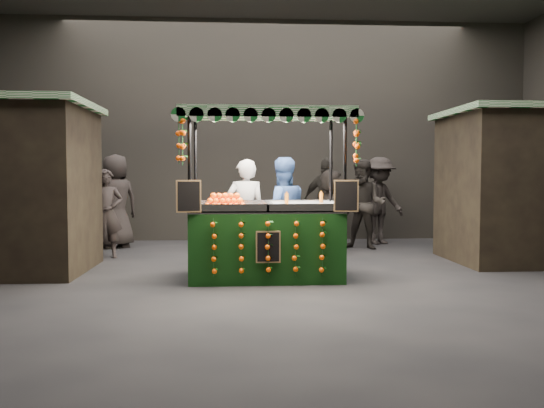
{
  "coord_description": "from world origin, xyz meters",
  "views": [
    {
      "loc": [
        -0.72,
        -7.75,
        1.49
      ],
      "look_at": [
        -0.16,
        0.72,
        1.04
      ],
      "focal_mm": 36.91,
      "sensor_mm": 36.0,
      "label": 1
    }
  ],
  "objects": [
    {
      "name": "ground",
      "position": [
        0.0,
        0.0,
        0.0
      ],
      "size": [
        12.0,
        12.0,
        0.0
      ],
      "primitive_type": "plane",
      "color": "black",
      "rests_on": "ground"
    },
    {
      "name": "shopper_2",
      "position": [
        1.27,
        4.2,
        0.93
      ],
      "size": [
        1.18,
        0.88,
        1.86
      ],
      "rotation": [
        0.0,
        0.0,
        2.69
      ],
      "color": "black",
      "rests_on": "ground"
    },
    {
      "name": "shopper_0",
      "position": [
        -3.03,
        2.38,
        0.8
      ],
      "size": [
        0.66,
        0.51,
        1.59
      ],
      "rotation": [
        0.0,
        0.0,
        0.25
      ],
      "color": "#292221",
      "rests_on": "ground"
    },
    {
      "name": "shopper_4",
      "position": [
        -3.15,
        3.77,
        0.95
      ],
      "size": [
        1.11,
        1.02,
        1.91
      ],
      "rotation": [
        0.0,
        0.0,
        3.74
      ],
      "color": "black",
      "rests_on": "ground"
    },
    {
      "name": "market_hall",
      "position": [
        0.0,
        0.0,
        3.38
      ],
      "size": [
        12.1,
        10.1,
        5.05
      ],
      "color": "black",
      "rests_on": "ground"
    },
    {
      "name": "shopper_3",
      "position": [
        2.37,
        4.05,
        0.93
      ],
      "size": [
        1.39,
        1.13,
        1.87
      ],
      "rotation": [
        0.0,
        0.0,
        0.43
      ],
      "color": "black",
      "rests_on": "ground"
    },
    {
      "name": "vendor_blue",
      "position": [
        0.02,
        1.11,
        0.88
      ],
      "size": [
        0.96,
        0.8,
        1.77
      ],
      "rotation": [
        0.0,
        0.0,
        3.31
      ],
      "color": "navy",
      "rests_on": "ground"
    },
    {
      "name": "shopper_1",
      "position": [
        1.85,
        3.26,
        0.9
      ],
      "size": [
        1.09,
        1.0,
        1.79
      ],
      "rotation": [
        0.0,
        0.0,
        -0.47
      ],
      "color": "black",
      "rests_on": "ground"
    },
    {
      "name": "juice_stall",
      "position": [
        -0.27,
        0.19,
        0.74
      ],
      "size": [
        2.47,
        1.45,
        2.4
      ],
      "color": "black",
      "rests_on": "ground"
    },
    {
      "name": "neighbour_stall_right",
      "position": [
        4.4,
        1.5,
        1.31
      ],
      "size": [
        3.0,
        2.2,
        2.6
      ],
      "color": "black",
      "rests_on": "ground"
    },
    {
      "name": "shopper_5",
      "position": [
        1.09,
        2.64,
        0.8
      ],
      "size": [
        0.76,
        1.54,
        1.59
      ],
      "rotation": [
        0.0,
        0.0,
        1.77
      ],
      "color": "black",
      "rests_on": "ground"
    },
    {
      "name": "vendor_grey",
      "position": [
        -0.56,
        1.17,
        0.87
      ],
      "size": [
        0.66,
        0.45,
        1.73
      ],
      "rotation": [
        0.0,
        0.0,
        3.2
      ],
      "color": "gray",
      "rests_on": "ground"
    }
  ]
}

